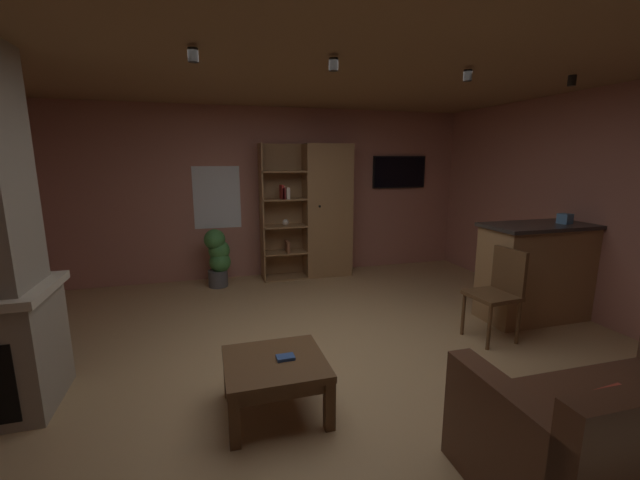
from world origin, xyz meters
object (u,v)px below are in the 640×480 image
Objects in this scene: coffee_table at (275,370)px; dining_chair at (499,288)px; leather_couch at (630,436)px; tissue_box at (565,219)px; wall_mounted_tv at (399,172)px; bookshelf_cabinet at (321,212)px; potted_floor_plant at (218,256)px; table_book_0 at (285,357)px; kitchen_bar_counter at (544,271)px.

dining_chair is (2.35, 0.57, 0.21)m from coffee_table.
leather_couch reaches higher than coffee_table.
coffee_table is at bearing -165.87° from tissue_box.
tissue_box is 0.13× the size of wall_mounted_tv.
bookshelf_cabinet is 1.67m from potted_floor_plant.
bookshelf_cabinet is 15.95× the size of table_book_0.
leather_couch is at bearing -125.33° from kitchen_bar_counter.
kitchen_bar_counter is 2.81m from wall_mounted_tv.
kitchen_bar_counter is at bearing 162.28° from tissue_box.
kitchen_bar_counter is at bearing 54.67° from leather_couch.
leather_couch is at bearing -35.08° from table_book_0.
kitchen_bar_counter reaches higher than coffee_table.
dining_chair is (2.28, 0.58, 0.12)m from table_book_0.
wall_mounted_tv reaches higher than leather_couch.
wall_mounted_tv reaches higher than table_book_0.
bookshelf_cabinet is 1.53m from wall_mounted_tv.
dining_chair is at bearing 14.26° from table_book_0.
kitchen_bar_counter is 0.62m from tissue_box.
table_book_0 is at bearing -83.56° from potted_floor_plant.
coffee_table is at bearing -127.93° from wall_mounted_tv.
dining_chair is 1.11× the size of potted_floor_plant.
coffee_table is at bearing -84.92° from potted_floor_plant.
dining_chair is 1.00× the size of wall_mounted_tv.
dining_chair reaches higher than potted_floor_plant.
coffee_table is 2.43m from dining_chair.
coffee_table is at bearing -166.30° from dining_chair.
bookshelf_cabinet is at bearing 5.63° from potted_floor_plant.
table_book_0 is at bearing -127.10° from wall_mounted_tv.
wall_mounted_tv is at bearing 83.25° from dining_chair.
bookshelf_cabinet is 2.19× the size of dining_chair.
bookshelf_cabinet reaches higher than coffee_table.
bookshelf_cabinet is 2.18× the size of wall_mounted_tv.
coffee_table is (-1.30, -3.25, -0.68)m from bookshelf_cabinet.
table_book_0 is (-1.68, 1.18, 0.11)m from leather_couch.
kitchen_bar_counter is at bearing 20.29° from dining_chair.
tissue_box is (0.15, -0.05, 0.60)m from kitchen_bar_counter.
bookshelf_cabinet reaches higher than tissue_box.
table_book_0 is (0.08, -0.01, 0.09)m from coffee_table.
wall_mounted_tv reaches higher than coffee_table.
wall_mounted_tv is (-0.69, 2.60, 0.43)m from tissue_box.
kitchen_bar_counter is 1.79× the size of potted_floor_plant.
potted_floor_plant is (-3.66, 2.24, -0.70)m from tissue_box.
tissue_box is at bearing -48.85° from bookshelf_cabinet.
wall_mounted_tv is (1.40, 0.21, 0.58)m from bookshelf_cabinet.
bookshelf_cabinet is 2.43× the size of potted_floor_plant.
bookshelf_cabinet is at bearing 95.94° from leather_couch.
dining_chair is at bearing 71.34° from leather_couch.
bookshelf_cabinet is 3.08m from kitchen_bar_counter.
tissue_box reaches higher than table_book_0.
table_book_0 is at bearing -165.47° from tissue_box.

